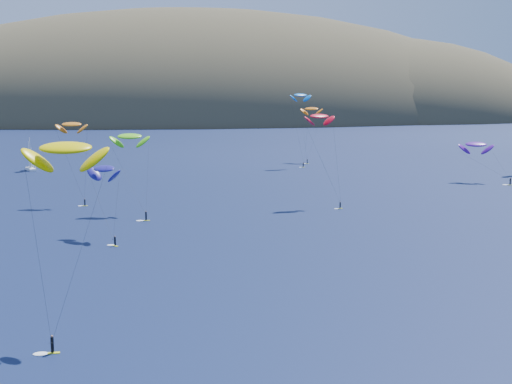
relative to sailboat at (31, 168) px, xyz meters
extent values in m
ellipsoid|color=#3D3526|center=(86.93, 360.65, -13.55)|extent=(600.00, 300.00, 210.00)
ellipsoid|color=#3D3526|center=(-73.07, 390.65, -8.15)|extent=(340.00, 240.00, 120.00)
ellipsoid|color=#3D3526|center=(246.93, 340.65, -10.31)|extent=(320.00, 220.00, 156.00)
ellipsoid|color=#3D3526|center=(366.93, 380.65, -5.99)|extent=(240.00, 180.00, 84.00)
cube|color=white|center=(0.00, -0.02, -0.58)|extent=(4.80, 8.23, 0.96)
cylinder|color=white|center=(0.00, 0.52, 5.01)|extent=(0.15, 0.15, 11.19)
cube|color=yellow|center=(24.26, -77.57, -0.92)|extent=(1.42, 0.55, 0.08)
cylinder|color=black|center=(24.26, -77.57, -0.05)|extent=(0.32, 0.32, 1.48)
sphere|color=#8C6047|center=(24.26, -77.57, 0.81)|extent=(0.25, 0.25, 0.25)
ellipsoid|color=orange|center=(21.39, -73.26, 19.16)|extent=(7.89, 4.30, 4.22)
cube|color=yellow|center=(27.98, -177.17, -0.91)|extent=(1.60, 0.48, 0.09)
cylinder|color=black|center=(27.98, -177.17, 0.09)|extent=(0.38, 0.38, 1.71)
sphere|color=#8C6047|center=(27.98, -177.17, 1.09)|extent=(0.29, 0.29, 0.29)
ellipsoid|color=#F0DB00|center=(29.57, -169.64, 21.81)|extent=(9.60, 4.54, 5.33)
cube|color=yellow|center=(39.17, -99.39, -0.91)|extent=(1.67, 0.57, 0.09)
cylinder|color=black|center=(39.17, -99.39, 0.12)|extent=(0.39, 0.39, 1.76)
sphere|color=#8C6047|center=(39.17, -99.39, 1.14)|extent=(0.29, 0.29, 0.29)
ellipsoid|color=#60E016|center=(35.86, -87.48, 17.05)|extent=(9.03, 4.61, 4.91)
cube|color=yellow|center=(96.48, -5.96, -0.92)|extent=(1.40, 0.71, 0.07)
cylinder|color=black|center=(96.48, -5.96, -0.07)|extent=(0.32, 0.32, 1.44)
sphere|color=#8C6047|center=(96.48, -5.96, 0.77)|extent=(0.24, 0.24, 0.24)
ellipsoid|color=blue|center=(96.02, -2.32, 25.05)|extent=(8.59, 5.53, 4.42)
cube|color=yellow|center=(147.61, -60.39, -0.91)|extent=(1.71, 1.13, 0.09)
cylinder|color=black|center=(147.61, -60.39, 0.13)|extent=(0.39, 0.39, 1.77)
sphere|color=#8C6047|center=(147.61, -60.39, 1.16)|extent=(0.30, 0.30, 0.30)
ellipsoid|color=#4B0E8D|center=(140.78, -50.97, 10.63)|extent=(11.04, 8.44, 5.59)
cube|color=yellow|center=(86.08, -91.37, -0.92)|extent=(1.36, 0.66, 0.07)
cylinder|color=black|center=(86.08, -91.37, -0.10)|extent=(0.31, 0.31, 1.40)
sphere|color=#8C6047|center=(86.08, -91.37, 0.71)|extent=(0.23, 0.23, 0.23)
ellipsoid|color=red|center=(82.32, -84.51, 21.27)|extent=(8.32, 5.21, 4.31)
cube|color=yellow|center=(33.18, -123.64, -0.91)|extent=(1.33, 1.34, 0.08)
cylinder|color=black|center=(33.18, -123.64, 0.00)|extent=(0.34, 0.34, 1.56)
sphere|color=#8C6047|center=(33.18, -123.64, 0.91)|extent=(0.26, 0.26, 0.26)
ellipsoid|color=navy|center=(31.08, -113.81, 12.64)|extent=(8.62, 8.68, 4.66)
cube|color=yellow|center=(100.52, 4.97, -0.92)|extent=(1.38, 0.94, 0.07)
cylinder|color=black|center=(100.52, 4.97, -0.07)|extent=(0.32, 0.32, 1.44)
sphere|color=#8C6047|center=(100.52, 4.97, 0.76)|extent=(0.24, 0.24, 0.24)
ellipsoid|color=orange|center=(104.04, 13.51, 19.47)|extent=(9.10, 7.09, 4.60)
camera|label=1|loc=(38.51, -257.04, 29.51)|focal=50.00mm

